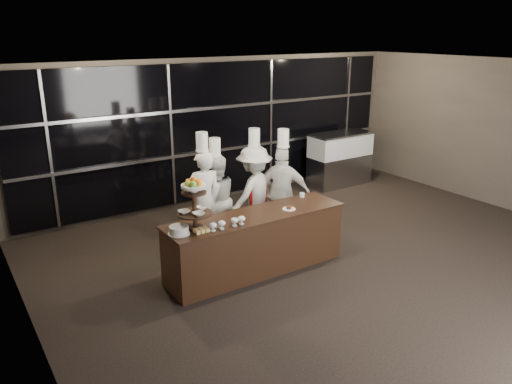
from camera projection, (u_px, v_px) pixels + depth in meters
room at (409, 190)px, 6.60m from camera, size 10.00×10.00×10.00m
window_wall at (223, 130)px, 10.52m from camera, size 8.60×0.10×2.80m
buffet_counter at (256, 242)px, 7.53m from camera, size 2.84×0.74×0.92m
display_stand at (194, 200)px, 6.74m from camera, size 0.48×0.48×0.74m
compotes at (228, 222)px, 6.87m from camera, size 0.57×0.11×0.12m
layer_cake at (179, 230)px, 6.67m from camera, size 0.30×0.30×0.11m
pastry_squares at (201, 230)px, 6.74m from camera, size 0.19×0.13×0.05m
small_plate at (289, 208)px, 7.59m from camera, size 0.20×0.20×0.05m
chef_cup at (302, 195)px, 8.14m from camera, size 0.08×0.08×0.07m
display_case at (340, 156)px, 11.72m from camera, size 1.52×0.66×1.24m
chef_a at (204, 199)px, 8.21m from camera, size 0.66×0.48×1.99m
chef_b at (216, 199)px, 8.48m from camera, size 0.76×0.60×1.84m
chef_c at (254, 192)px, 8.62m from camera, size 1.21×0.90×1.97m
chef_d at (282, 192)px, 8.63m from camera, size 0.99×0.95×1.95m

